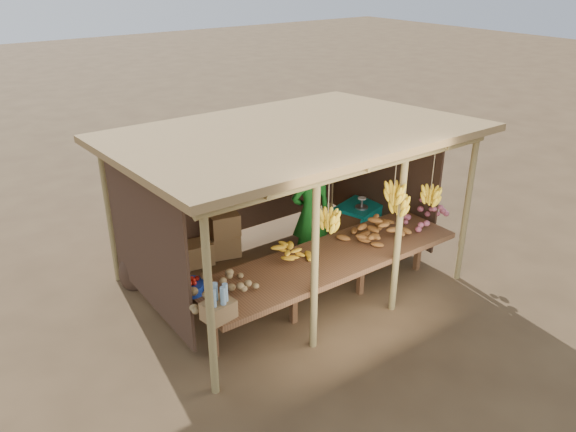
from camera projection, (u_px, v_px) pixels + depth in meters
ground at (288, 278)px, 8.56m from camera, size 60.00×60.00×0.00m
stall_structure at (293, 160)px, 7.75m from camera, size 4.70×3.50×2.43m
counter at (329, 261)px, 7.55m from camera, size 3.90×1.05×0.80m
potato_heap at (221, 286)px, 6.52m from camera, size 1.11×0.92×0.36m
sweet_potato_heap at (379, 227)px, 7.96m from camera, size 1.07×0.89×0.36m
onion_heap at (425, 210)px, 8.49m from camera, size 0.95×0.63×0.36m
banana_pile at (290, 250)px, 7.35m from camera, size 0.57×0.35×0.35m
tomato_basin at (191, 286)px, 6.71m from camera, size 0.35×0.35×0.18m
bottle_box at (218, 306)px, 6.18m from camera, size 0.38×0.32×0.43m
vendor at (311, 213)px, 8.60m from camera, size 0.73×0.56×1.77m
tarp_crate at (359, 222)px, 9.57m from camera, size 0.85×0.79×0.85m
carton_stack at (215, 241)px, 8.99m from camera, size 1.03×0.46×0.74m
burlap_sacks at (147, 266)px, 8.37m from camera, size 0.87×0.45×0.61m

